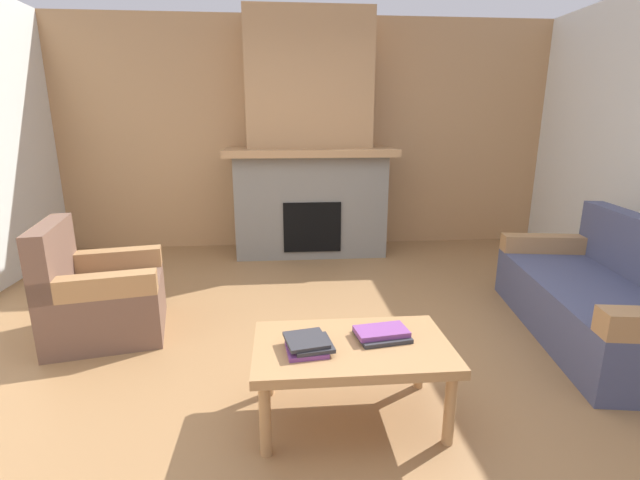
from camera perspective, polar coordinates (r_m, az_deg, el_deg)
name	(u,v)px	position (r m, az deg, el deg)	size (l,w,h in m)	color
ground	(336,362)	(3.03, 2.06, -15.30)	(9.00, 9.00, 0.00)	olive
wall_back_wood_panel	(308,136)	(5.61, -1.60, 13.15)	(6.00, 0.12, 2.70)	tan
fireplace	(310,153)	(5.24, -1.34, 10.99)	(1.90, 0.82, 2.70)	gray
couch	(605,300)	(3.82, 32.56, -6.43)	(1.12, 1.91, 0.85)	#474C6B
armchair	(99,296)	(3.64, -26.33, -6.44)	(0.90, 0.90, 0.85)	brown
coffee_table	(352,353)	(2.36, 4.10, -14.22)	(1.00, 0.60, 0.43)	#A87A4C
book_stack_near_edge	(308,345)	(2.26, -1.50, -13.21)	(0.25, 0.25, 0.06)	#7A3D84
book_stack_center	(382,333)	(2.40, 7.88, -11.73)	(0.29, 0.25, 0.05)	#2D2D33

